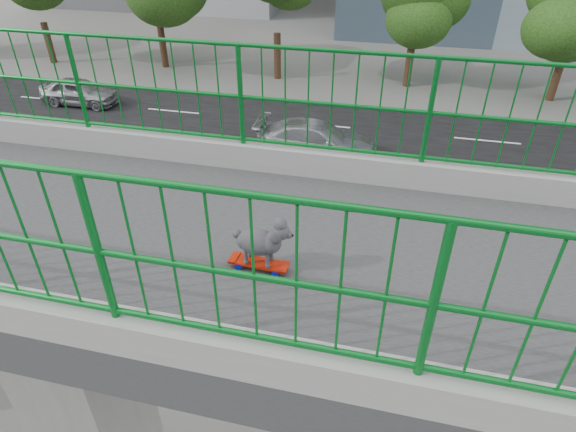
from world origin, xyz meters
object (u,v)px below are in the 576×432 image
at_px(car_4, 79,92).
at_px(car_5, 203,278).
at_px(skateboard, 259,264).
at_px(car_0, 137,266).
at_px(poodle, 261,240).
at_px(car_1, 127,201).
at_px(car_3, 316,140).

xyz_separation_m(car_4, car_5, (12.80, 12.36, -0.02)).
height_order(skateboard, car_0, skateboard).
bearing_deg(car_0, poodle, 42.34).
bearing_deg(skateboard, car_5, -146.42).
relative_size(poodle, car_1, 0.12).
distance_m(poodle, car_5, 9.91).
relative_size(car_1, car_4, 1.02).
bearing_deg(car_4, car_3, -103.05).
xyz_separation_m(skateboard, car_0, (-6.36, -5.77, -6.32)).
distance_m(poodle, car_1, 14.05).
height_order(poodle, car_1, poodle).
distance_m(car_1, car_4, 12.64).
bearing_deg(car_0, car_1, -146.59).
height_order(skateboard, car_1, skateboard).
distance_m(car_1, car_3, 8.49).
relative_size(car_1, car_3, 0.82).
bearing_deg(car_5, poodle, 30.64).
bearing_deg(car_4, car_5, -136.01).
xyz_separation_m(poodle, car_4, (-19.16, -16.12, -6.58)).
height_order(car_1, car_5, car_1).
distance_m(skateboard, car_1, 13.91).
relative_size(car_3, car_5, 1.24).
distance_m(car_1, car_5, 5.23).
height_order(car_3, car_5, car_3).
distance_m(car_0, car_4, 16.45).
relative_size(skateboard, car_1, 0.12).
xyz_separation_m(skateboard, car_1, (-9.56, -7.88, -6.33)).
bearing_deg(car_4, skateboard, -139.97).
relative_size(car_4, car_5, 0.99).
bearing_deg(car_1, car_4, -139.44).
xyz_separation_m(skateboard, car_4, (-19.16, -16.10, -6.33)).
distance_m(poodle, car_4, 25.89).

